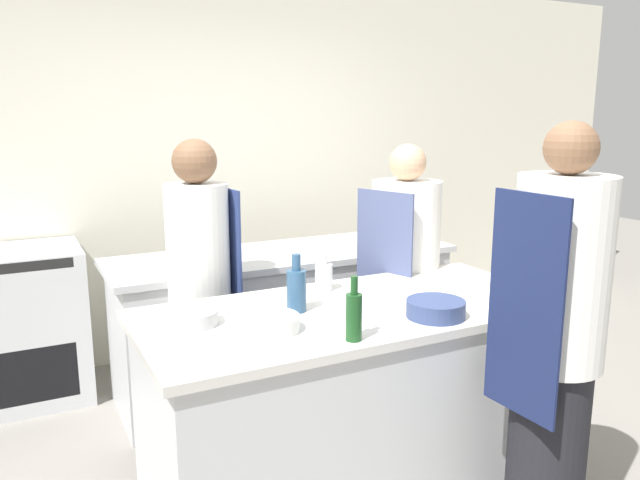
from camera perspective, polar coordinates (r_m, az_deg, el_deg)
wall_back at (r=4.73m, az=-9.91°, el=6.70°), size 8.00×0.06×2.80m
prep_counter at (r=3.06m, az=3.07°, el=-14.33°), size 1.97×0.90×0.92m
pass_counter at (r=4.11m, az=-3.27°, el=-7.32°), size 2.21×0.72×0.92m
oven_range at (r=4.34m, az=-26.83°, el=-7.23°), size 0.94×0.62×0.97m
chef_at_prep_near at (r=2.68m, az=20.63°, el=-9.11°), size 0.39×0.37×1.77m
chef_at_stove at (r=3.39m, az=-10.87°, el=-4.91°), size 0.36×0.34×1.67m
chef_at_pass_far at (r=3.70m, az=7.68°, el=-4.07°), size 0.46×0.45×1.62m
bottle_olive_oil at (r=2.80m, az=-2.17°, el=-4.48°), size 0.09×0.09×0.26m
bottle_vinegar at (r=3.12m, az=0.36°, el=-3.31°), size 0.09×0.09×0.19m
bottle_wine at (r=2.45m, az=3.11°, el=-6.87°), size 0.06×0.06×0.26m
bowl_mixing_large at (r=2.78m, az=10.54°, el=-6.19°), size 0.26×0.26×0.08m
bowl_prep_small at (r=2.59m, az=-4.82°, el=-7.60°), size 0.27×0.27×0.06m
bowl_ceramic_blue at (r=2.71m, az=-11.75°, el=-6.93°), size 0.23×0.23×0.06m
cutting_board at (r=3.34m, az=12.37°, el=-3.80°), size 0.43×0.19×0.01m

